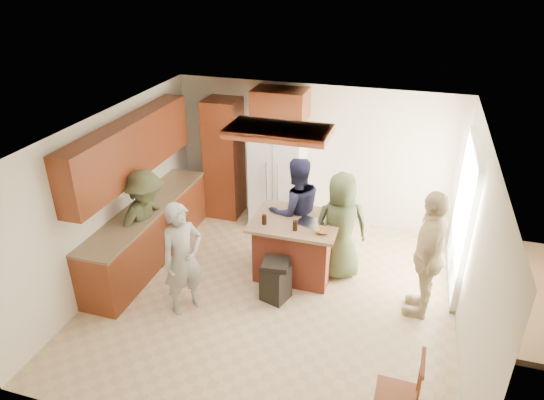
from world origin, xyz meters
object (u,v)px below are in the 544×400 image
(person_counter, at_px, (147,223))
(refrigerator, at_px, (278,178))
(person_side_right, at_px, (429,255))
(trash_bin, at_px, (276,280))
(spindle_chair, at_px, (398,397))
(person_behind_right, at_px, (340,227))
(kitchen_island, at_px, (295,246))
(person_front_left, at_px, (183,259))
(person_behind_left, at_px, (296,211))

(person_counter, bearing_deg, refrigerator, -21.29)
(person_side_right, height_order, refrigerator, person_side_right)
(trash_bin, bearing_deg, spindle_chair, -43.55)
(person_behind_right, bearing_deg, person_side_right, 137.84)
(trash_bin, distance_m, spindle_chair, 2.47)
(person_behind_right, xyz_separation_m, trash_bin, (-0.74, -0.84, -0.52))
(kitchen_island, bearing_deg, person_behind_right, 12.07)
(person_front_left, xyz_separation_m, person_side_right, (3.12, 0.87, 0.11))
(person_front_left, bearing_deg, kitchen_island, -9.05)
(person_side_right, relative_size, kitchen_island, 1.43)
(refrigerator, xyz_separation_m, trash_bin, (0.58, -2.15, -0.58))
(person_front_left, relative_size, person_behind_right, 0.96)
(person_behind_right, bearing_deg, trash_bin, 28.83)
(person_behind_left, xyz_separation_m, person_side_right, (1.97, -0.72, 0.04))
(person_behind_left, relative_size, person_behind_right, 1.05)
(kitchen_island, xyz_separation_m, spindle_chair, (1.68, -2.40, -0.02))
(person_behind_right, xyz_separation_m, refrigerator, (-1.33, 1.30, 0.06))
(person_behind_left, bearing_deg, refrigerator, -93.77)
(person_behind_left, distance_m, trash_bin, 1.19)
(person_side_right, relative_size, spindle_chair, 1.84)
(person_side_right, bearing_deg, spindle_chair, 1.10)
(person_front_left, distance_m, person_counter, 1.13)
(person_front_left, relative_size, spindle_chair, 1.62)
(person_counter, height_order, kitchen_island, person_counter)
(kitchen_island, distance_m, trash_bin, 0.73)
(person_behind_left, xyz_separation_m, refrigerator, (-0.60, 1.10, 0.02))
(refrigerator, distance_m, trash_bin, 2.30)
(person_front_left, relative_size, kitchen_island, 1.26)
(person_behind_right, xyz_separation_m, person_side_right, (1.24, -0.51, 0.08))
(person_behind_right, xyz_separation_m, person_counter, (-2.78, -0.72, -0.00))
(person_side_right, height_order, trash_bin, person_side_right)
(person_behind_right, height_order, spindle_chair, person_behind_right)
(person_behind_left, xyz_separation_m, spindle_chair, (1.77, -2.74, -0.43))
(person_behind_left, bearing_deg, kitchen_island, 72.44)
(person_behind_left, xyz_separation_m, kitchen_island, (0.09, -0.34, -0.41))
(person_behind_left, distance_m, person_behind_right, 0.76)
(person_behind_right, relative_size, spindle_chair, 1.69)
(person_behind_left, relative_size, refrigerator, 0.98)
(person_behind_left, bearing_deg, person_front_left, 21.95)
(person_behind_left, xyz_separation_m, trash_bin, (-0.01, -1.04, -0.56))
(person_behind_left, relative_size, spindle_chair, 1.77)
(person_behind_right, distance_m, refrigerator, 1.86)
(kitchen_island, bearing_deg, trash_bin, -98.34)
(kitchen_island, xyz_separation_m, trash_bin, (-0.10, -0.70, -0.16))
(person_behind_right, bearing_deg, kitchen_island, -7.59)
(person_behind_right, xyz_separation_m, spindle_chair, (1.04, -2.54, -0.39))
(person_counter, relative_size, refrigerator, 0.94)
(person_side_right, distance_m, refrigerator, 3.15)
(person_behind_left, distance_m, person_side_right, 2.10)
(refrigerator, bearing_deg, person_front_left, -101.47)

